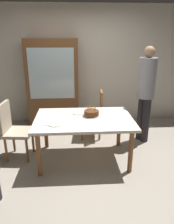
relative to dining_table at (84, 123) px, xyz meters
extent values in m
plane|color=#9E9384|center=(0.00, 0.00, -0.64)|extent=(6.40, 6.40, 0.00)
cube|color=silver|center=(0.00, 1.85, 0.66)|extent=(6.40, 0.10, 2.60)
cube|color=silver|center=(0.00, 0.00, 0.06)|extent=(1.53, 1.04, 0.04)
cylinder|color=brown|center=(-0.66, -0.42, -0.30)|extent=(0.07, 0.07, 0.68)
cylinder|color=brown|center=(0.66, -0.42, -0.30)|extent=(0.07, 0.07, 0.68)
cylinder|color=brown|center=(-0.66, 0.42, -0.30)|extent=(0.07, 0.07, 0.68)
cylinder|color=brown|center=(0.66, 0.42, -0.30)|extent=(0.07, 0.07, 0.68)
cylinder|color=silver|center=(0.13, 0.08, 0.09)|extent=(0.28, 0.28, 0.01)
cylinder|color=#563019|center=(0.13, 0.08, 0.14)|extent=(0.24, 0.24, 0.08)
cylinder|color=#D872CC|center=(0.19, 0.08, 0.21)|extent=(0.01, 0.01, 0.05)
sphere|color=#FFC64C|center=(0.19, 0.08, 0.24)|extent=(0.01, 0.01, 0.01)
cylinder|color=yellow|center=(0.18, 0.13, 0.21)|extent=(0.01, 0.01, 0.05)
sphere|color=#FFC64C|center=(0.18, 0.13, 0.24)|extent=(0.01, 0.01, 0.01)
cylinder|color=#F2994C|center=(0.12, 0.15, 0.21)|extent=(0.01, 0.01, 0.05)
sphere|color=#FFC64C|center=(0.12, 0.15, 0.24)|extent=(0.01, 0.01, 0.01)
cylinder|color=#E54C4C|center=(0.08, 0.13, 0.21)|extent=(0.01, 0.01, 0.05)
sphere|color=#FFC64C|center=(0.08, 0.13, 0.24)|extent=(0.01, 0.01, 0.01)
cylinder|color=#D872CC|center=(0.06, 0.08, 0.21)|extent=(0.01, 0.01, 0.05)
sphere|color=#FFC64C|center=(0.06, 0.08, 0.24)|extent=(0.01, 0.01, 0.01)
cylinder|color=#E54C4C|center=(0.09, 0.03, 0.21)|extent=(0.01, 0.01, 0.05)
sphere|color=#FFC64C|center=(0.09, 0.03, 0.24)|extent=(0.01, 0.01, 0.01)
cylinder|color=yellow|center=(0.13, 0.02, 0.21)|extent=(0.01, 0.01, 0.05)
sphere|color=#FFC64C|center=(0.13, 0.02, 0.24)|extent=(0.01, 0.01, 0.01)
cylinder|color=yellow|center=(0.17, 0.04, 0.21)|extent=(0.01, 0.01, 0.05)
sphere|color=#FFC64C|center=(0.17, 0.04, 0.24)|extent=(0.01, 0.01, 0.01)
cylinder|color=silver|center=(-0.42, -0.23, 0.09)|extent=(0.22, 0.22, 0.01)
cylinder|color=silver|center=(-0.08, 0.23, 0.09)|extent=(0.22, 0.22, 0.01)
cube|color=silver|center=(-0.58, -0.25, 0.09)|extent=(0.18, 0.04, 0.01)
cube|color=silver|center=(-0.24, 0.24, 0.09)|extent=(0.18, 0.04, 0.01)
cube|color=brown|center=(0.18, 0.84, -0.19)|extent=(0.47, 0.47, 0.05)
cylinder|color=brown|center=(0.02, 1.02, -0.43)|extent=(0.04, 0.04, 0.42)
cylinder|color=brown|center=(0.00, 0.68, -0.43)|extent=(0.04, 0.04, 0.42)
cylinder|color=brown|center=(0.36, 1.00, -0.43)|extent=(0.04, 0.04, 0.42)
cylinder|color=brown|center=(0.34, 0.66, -0.43)|extent=(0.04, 0.04, 0.42)
cylinder|color=brown|center=(0.39, 1.00, 0.06)|extent=(0.04, 0.04, 0.50)
cylinder|color=brown|center=(0.37, 0.64, 0.06)|extent=(0.04, 0.04, 0.50)
cube|color=brown|center=(0.38, 0.82, 0.28)|extent=(0.07, 0.40, 0.06)
cube|color=tan|center=(-1.06, 0.12, -0.19)|extent=(0.48, 0.48, 0.05)
cylinder|color=brown|center=(-0.91, -0.06, -0.43)|extent=(0.04, 0.04, 0.42)
cylinder|color=brown|center=(-0.88, 0.28, -0.43)|extent=(0.04, 0.04, 0.42)
cylinder|color=brown|center=(-1.25, -0.03, -0.43)|extent=(0.04, 0.04, 0.42)
cylinder|color=brown|center=(-1.22, 0.31, -0.43)|extent=(0.04, 0.04, 0.42)
cube|color=tan|center=(-1.26, 0.14, 0.06)|extent=(0.09, 0.40, 0.50)
cylinder|color=#262328|center=(1.14, 0.68, -0.21)|extent=(0.14, 0.14, 0.86)
cylinder|color=#262328|center=(1.20, 0.56, -0.21)|extent=(0.14, 0.14, 0.86)
cylinder|color=gray|center=(1.17, 0.62, 0.58)|extent=(0.32, 0.32, 0.72)
sphere|color=tan|center=(1.17, 0.62, 1.04)|extent=(0.20, 0.20, 0.20)
cube|color=brown|center=(-0.60, 1.56, 0.31)|extent=(1.10, 0.44, 1.90)
cube|color=silver|center=(-0.60, 1.34, 0.56)|extent=(0.94, 0.01, 1.04)
camera|label=1|loc=(-0.15, -3.12, 1.29)|focal=34.29mm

